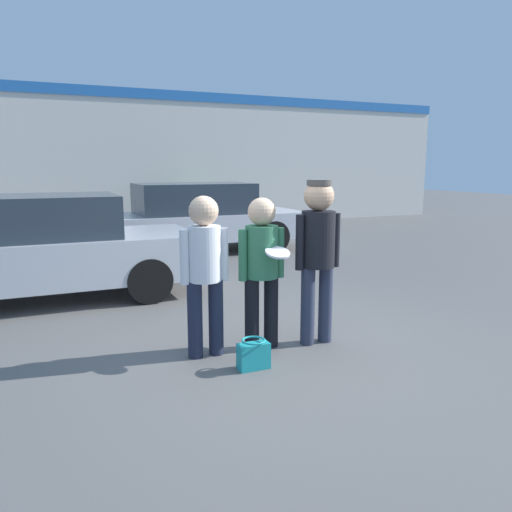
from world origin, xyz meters
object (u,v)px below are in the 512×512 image
(shrub, at_px, (184,210))
(handbag, at_px, (254,355))
(parked_car_near, at_px, (40,248))
(person_middle_with_frisbee, at_px, (262,261))
(parked_car_far, at_px, (197,218))
(person_left, at_px, (205,264))
(person_right, at_px, (318,246))

(shrub, height_order, handbag, shrub)
(parked_car_near, bearing_deg, handbag, -63.21)
(person_middle_with_frisbee, relative_size, parked_car_far, 0.33)
(handbag, bearing_deg, parked_car_near, 116.79)
(person_middle_with_frisbee, xyz_separation_m, shrub, (2.08, 10.44, -0.36))
(person_left, bearing_deg, person_middle_with_frisbee, -2.23)
(person_left, relative_size, parked_car_near, 0.37)
(parked_car_far, height_order, shrub, parked_car_far)
(person_middle_with_frisbee, distance_m, parked_car_near, 3.68)
(person_left, bearing_deg, person_right, -5.55)
(person_right, distance_m, handbag, 1.36)
(handbag, bearing_deg, parked_car_far, 77.38)
(person_middle_with_frisbee, height_order, shrub, person_middle_with_frisbee)
(shrub, distance_m, handbag, 11.19)
(person_middle_with_frisbee, bearing_deg, parked_car_far, 79.14)
(person_middle_with_frisbee, relative_size, shrub, 1.40)
(person_middle_with_frisbee, xyz_separation_m, parked_car_near, (-2.07, 3.03, -0.18))
(shrub, bearing_deg, parked_car_far, -101.89)
(person_left, distance_m, parked_car_near, 3.35)
(parked_car_near, bearing_deg, person_right, -49.36)
(person_left, xyz_separation_m, person_right, (1.21, -0.12, 0.12))
(person_right, height_order, parked_car_far, person_right)
(parked_car_near, distance_m, handbag, 3.98)
(person_right, distance_m, parked_car_far, 6.20)
(parked_car_near, bearing_deg, parked_car_far, 43.25)
(person_left, height_order, parked_car_near, person_left)
(person_left, xyz_separation_m, parked_car_far, (1.77, 6.05, -0.17))
(person_left, distance_m, person_middle_with_frisbee, 0.61)
(parked_car_near, bearing_deg, person_middle_with_frisbee, -55.59)
(handbag, bearing_deg, person_left, 121.07)
(parked_car_far, bearing_deg, person_middle_with_frisbee, -100.86)
(person_left, relative_size, shrub, 1.43)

